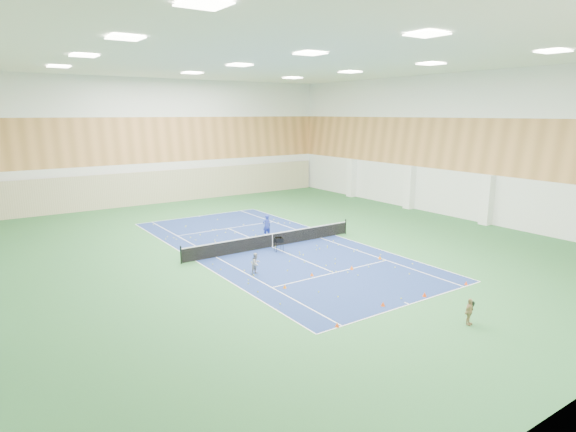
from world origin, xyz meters
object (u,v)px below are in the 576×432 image
Objects in this scene: child_court at (256,263)px; child_apron at (469,312)px; tennis_net at (272,239)px; coach at (267,226)px; ball_cart at (279,244)px.

child_apron is at bearing -88.69° from child_court.
tennis_net is 10.97× the size of child_apron.
child_court is 1.04× the size of child_apron.
coach is 1.39× the size of child_apron.
tennis_net is at bearing 81.42° from child_apron.
coach reaches higher than child_apron.
child_apron is 1.26× the size of ball_cart.
tennis_net is 1.08m from ball_cart.
child_apron is (4.06, -10.69, -0.02)m from child_court.
tennis_net is 7.87× the size of coach.
coach is at bearing 34.50° from child_court.
tennis_net is 2.83m from coach.
tennis_net is at bearing 95.08° from ball_cart.
tennis_net is 14.78m from child_apron.
coach is at bearing 77.37° from child_apron.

